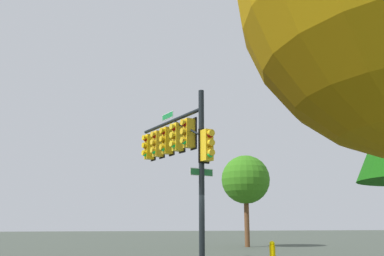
{
  "coord_description": "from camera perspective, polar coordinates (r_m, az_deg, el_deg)",
  "views": [
    {
      "loc": [
        -14.11,
        2.92,
        1.6
      ],
      "look_at": [
        0.18,
        0.31,
        4.91
      ],
      "focal_mm": 38.53,
      "sensor_mm": 36.0,
      "label": 1
    }
  ],
  "objects": [
    {
      "name": "tree_near",
      "position": [
        28.08,
        7.43,
        -7.12
      ],
      "size": [
        3.23,
        3.23,
        5.99
      ],
      "color": "brown",
      "rests_on": "ground_plane"
    },
    {
      "name": "signal_pole_assembly",
      "position": [
        16.11,
        -2.06,
        -2.57
      ],
      "size": [
        5.07,
        2.34,
        6.29
      ],
      "color": "black",
      "rests_on": "ground_plane"
    },
    {
      "name": "fire_hydrant",
      "position": [
        17.96,
        11.06,
        -16.41
      ],
      "size": [
        0.33,
        0.24,
        0.83
      ],
      "color": "#E6BA00",
      "rests_on": "ground_plane"
    }
  ]
}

